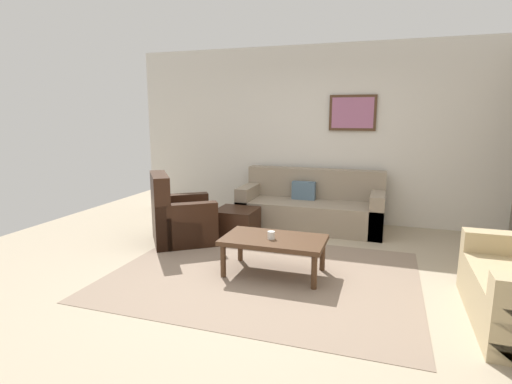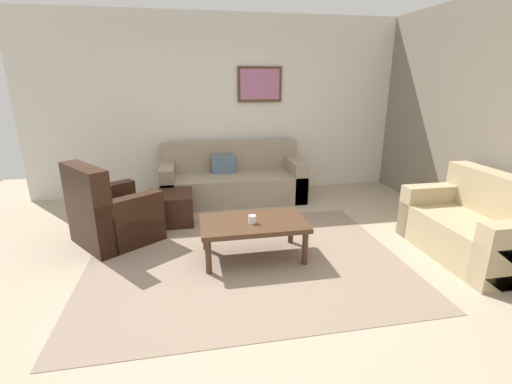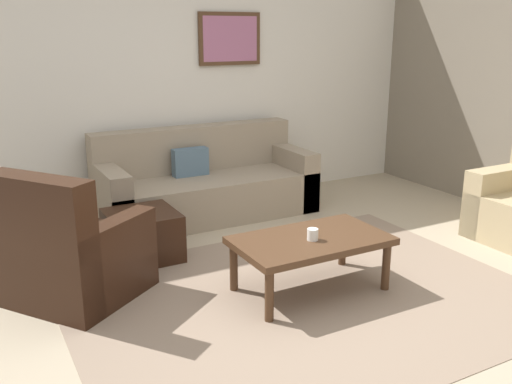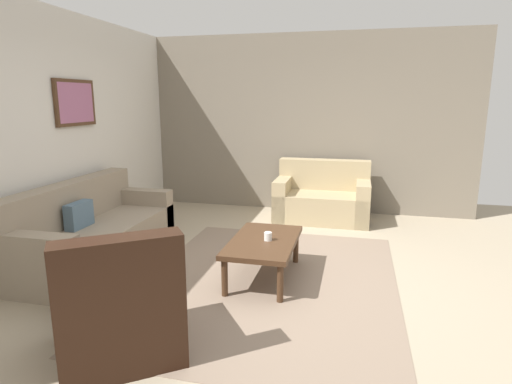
% 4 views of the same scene
% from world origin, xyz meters
% --- Properties ---
extents(ground_plane, '(8.00, 8.00, 0.00)m').
position_xyz_m(ground_plane, '(0.00, 0.00, 0.00)').
color(ground_plane, tan).
extents(rear_partition, '(6.00, 0.12, 2.80)m').
position_xyz_m(rear_partition, '(0.00, 2.60, 1.40)').
color(rear_partition, silver).
rests_on(rear_partition, ground_plane).
extents(area_rug, '(3.24, 2.49, 0.01)m').
position_xyz_m(area_rug, '(0.00, 0.00, 0.00)').
color(area_rug, gray).
rests_on(area_rug, ground_plane).
extents(couch_main, '(2.16, 0.89, 0.88)m').
position_xyz_m(couch_main, '(0.13, 2.11, 0.30)').
color(couch_main, gray).
rests_on(couch_main, ground_plane).
extents(armchair_leather, '(1.12, 1.12, 0.95)m').
position_xyz_m(armchair_leather, '(-1.46, 0.75, 0.31)').
color(armchair_leather, black).
rests_on(armchair_leather, ground_plane).
extents(ottoman, '(0.56, 0.56, 0.40)m').
position_xyz_m(ottoman, '(-0.79, 1.24, 0.20)').
color(ottoman, black).
rests_on(ottoman, ground_plane).
extents(coffee_table, '(1.10, 0.64, 0.41)m').
position_xyz_m(coffee_table, '(0.10, 0.08, 0.36)').
color(coffee_table, '#472D1C').
rests_on(coffee_table, ground_plane).
extents(cup, '(0.08, 0.08, 0.08)m').
position_xyz_m(cup, '(0.08, 0.03, 0.45)').
color(cup, white).
rests_on(cup, coffee_table).
extents(framed_artwork, '(0.71, 0.04, 0.55)m').
position_xyz_m(framed_artwork, '(0.66, 2.51, 1.75)').
color(framed_artwork, '#472D1C').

